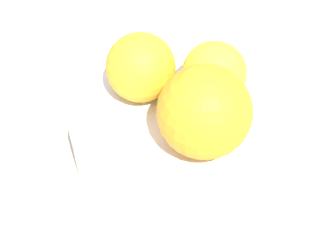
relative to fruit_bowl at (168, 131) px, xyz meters
The scene contains 5 objects.
ground_plane 3.78cm from the fruit_bowl, ahead, with size 110.00×110.00×2.00cm, color #BCB29E.
fruit_bowl is the anchor object (origin of this frame).
orange_in_bowl_0 8.80cm from the fruit_bowl, 86.50° to the left, with size 8.03×8.03×8.03cm, color #F9A823.
orange_in_bowl_1 7.16cm from the fruit_bowl, 76.41° to the right, with size 6.56×6.56×6.56cm, color yellow.
orange_in_bowl_2 7.61cm from the fruit_bowl, 166.08° to the left, with size 6.06×6.06×6.06cm, color yellow.
Camera 1 is at (18.72, 26.64, 38.62)cm, focal length 52.13 mm.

